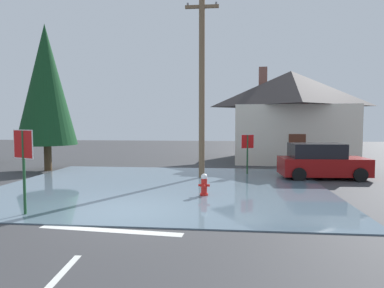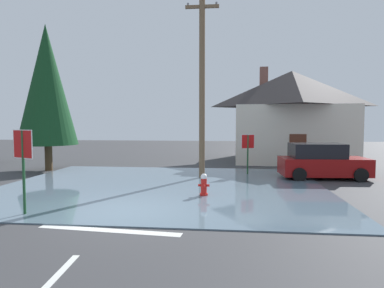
% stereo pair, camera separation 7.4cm
% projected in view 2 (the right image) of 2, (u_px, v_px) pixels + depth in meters
% --- Properties ---
extents(ground_plane, '(80.00, 80.00, 0.10)m').
position_uv_depth(ground_plane, '(125.00, 213.00, 10.34)').
color(ground_plane, '#38383A').
extents(flood_puddle, '(13.48, 11.39, 0.04)m').
position_uv_depth(flood_puddle, '(162.00, 186.00, 14.38)').
color(flood_puddle, slate).
rests_on(flood_puddle, ground).
extents(lane_stop_bar, '(3.77, 0.64, 0.01)m').
position_uv_depth(lane_stop_bar, '(109.00, 230.00, 8.50)').
color(lane_stop_bar, silver).
rests_on(lane_stop_bar, ground).
extents(lane_center_stripe, '(0.34, 2.75, 0.01)m').
position_uv_depth(lane_center_stripe, '(45.00, 288.00, 5.53)').
color(lane_center_stripe, silver).
rests_on(lane_center_stripe, ground).
extents(stop_sign_near, '(0.78, 0.34, 2.50)m').
position_uv_depth(stop_sign_near, '(23.00, 154.00, 9.78)').
color(stop_sign_near, '#1E4C28').
rests_on(stop_sign_near, ground).
extents(fire_hydrant, '(0.42, 0.36, 0.83)m').
position_uv_depth(fire_hydrant, '(204.00, 185.00, 12.42)').
color(fire_hydrant, red).
rests_on(fire_hydrant, ground).
extents(utility_pole, '(1.60, 0.28, 8.77)m').
position_uv_depth(utility_pole, '(202.00, 84.00, 16.25)').
color(utility_pole, brown).
rests_on(utility_pole, ground).
extents(stop_sign_far, '(0.68, 0.30, 2.09)m').
position_uv_depth(stop_sign_far, '(248.00, 146.00, 17.48)').
color(stop_sign_far, '#1E4C28').
rests_on(stop_sign_far, ground).
extents(house, '(8.53, 7.97, 6.82)m').
position_uv_depth(house, '(291.00, 114.00, 23.96)').
color(house, silver).
rests_on(house, ground).
extents(parked_car, '(4.13, 2.27, 1.70)m').
position_uv_depth(parked_car, '(321.00, 162.00, 16.38)').
color(parked_car, maroon).
rests_on(parked_car, ground).
extents(pine_tree_mid_left, '(3.25, 3.25, 8.13)m').
position_uv_depth(pine_tree_mid_left, '(47.00, 85.00, 18.85)').
color(pine_tree_mid_left, '#4C3823').
rests_on(pine_tree_mid_left, ground).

